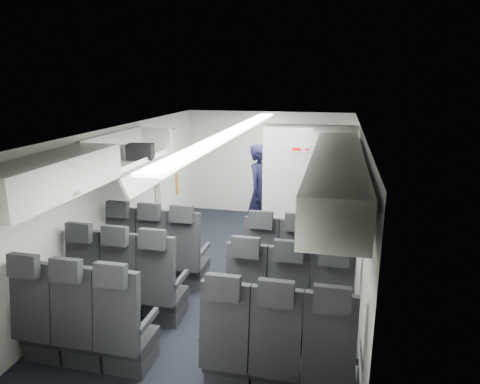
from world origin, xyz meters
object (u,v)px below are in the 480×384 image
at_px(seat_row_front, 225,263).
at_px(flight_attendant, 260,191).
at_px(seat_row_mid, 204,295).
at_px(seat_row_rear, 176,341).
at_px(carry_on_bag, 140,152).
at_px(boarding_door, 168,181).
at_px(galley_unit, 313,175).

height_order(seat_row_front, flight_attendant, flight_attendant).
bearing_deg(seat_row_front, seat_row_mid, -90.00).
height_order(seat_row_rear, carry_on_bag, carry_on_bag).
bearing_deg(seat_row_rear, boarding_door, 112.87).
height_order(seat_row_mid, carry_on_bag, carry_on_bag).
bearing_deg(seat_row_mid, galley_unit, 77.12).
height_order(seat_row_rear, galley_unit, galley_unit).
height_order(seat_row_rear, boarding_door, boarding_door).
height_order(seat_row_front, galley_unit, galley_unit).
distance_m(seat_row_front, boarding_door, 2.71).
distance_m(galley_unit, carry_on_bag, 3.72).
bearing_deg(seat_row_rear, seat_row_front, 90.00).
bearing_deg(galley_unit, carry_on_bag, -129.58).
distance_m(galley_unit, flight_attendant, 1.40).
bearing_deg(flight_attendant, seat_row_front, -162.26).
relative_size(seat_row_rear, boarding_door, 1.79).
bearing_deg(seat_row_rear, seat_row_mid, 90.00).
distance_m(seat_row_rear, carry_on_bag, 2.98).
bearing_deg(boarding_door, flight_attendant, 1.85).
height_order(seat_row_front, carry_on_bag, carry_on_bag).
relative_size(boarding_door, carry_on_bag, 5.12).
xyz_separation_m(seat_row_rear, boarding_door, (-1.64, 3.89, 0.55)).
distance_m(seat_row_front, flight_attendant, 2.19).
bearing_deg(galley_unit, seat_row_mid, -102.88).
xyz_separation_m(seat_row_rear, carry_on_bag, (-1.36, 2.26, 1.39)).
xyz_separation_m(galley_unit, carry_on_bag, (-2.31, -2.79, 0.84)).
xyz_separation_m(galley_unit, flight_attendant, (-0.85, -1.11, -0.10)).
xyz_separation_m(seat_row_front, boarding_door, (-1.64, 2.09, 0.55)).
xyz_separation_m(seat_row_mid, galley_unit, (0.95, 4.15, 0.55)).
distance_m(galley_unit, boarding_door, 2.84).
bearing_deg(flight_attendant, boarding_door, 112.26).
relative_size(seat_row_front, flight_attendant, 1.96).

